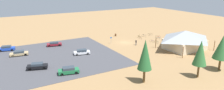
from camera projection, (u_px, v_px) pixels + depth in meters
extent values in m
plane|color=#937047|center=(125.00, 43.00, 67.93)|extent=(160.00, 160.00, 0.00)
cube|color=#424247|center=(53.00, 57.00, 54.42)|extent=(33.02, 30.73, 0.05)
cube|color=beige|center=(184.00, 44.00, 60.69)|extent=(10.28, 7.96, 2.95)
pyramid|color=#93999E|center=(185.00, 35.00, 59.91)|extent=(13.03, 10.71, 2.60)
cylinder|color=brown|center=(186.00, 38.00, 67.99)|extent=(0.20, 0.20, 2.95)
cylinder|color=brown|center=(156.00, 43.00, 61.96)|extent=(0.20, 0.20, 2.95)
cylinder|color=brown|center=(214.00, 46.00, 59.41)|extent=(0.20, 0.20, 2.95)
cylinder|color=brown|center=(183.00, 53.00, 53.38)|extent=(0.20, 0.20, 2.95)
cylinder|color=brown|center=(116.00, 35.00, 76.34)|extent=(0.60, 0.60, 0.90)
cylinder|color=#99999E|center=(111.00, 40.00, 66.60)|extent=(0.08, 0.08, 2.20)
cube|color=#1959B2|center=(111.00, 38.00, 66.38)|extent=(0.56, 0.04, 0.40)
cylinder|color=brown|center=(198.00, 71.00, 42.39)|extent=(0.39, 0.39, 2.68)
cone|color=#2D6633|center=(200.00, 53.00, 41.31)|extent=(2.74, 2.74, 5.08)
cylinder|color=brown|center=(144.00, 76.00, 40.14)|extent=(0.45, 0.45, 2.75)
cone|color=#235B2D|center=(145.00, 55.00, 38.95)|extent=(2.74, 2.74, 5.76)
cylinder|color=brown|center=(220.00, 64.00, 45.88)|extent=(0.45, 0.45, 2.71)
cone|color=#2D6633|center=(222.00, 47.00, 44.78)|extent=(3.56, 3.56, 5.21)
torus|color=black|center=(143.00, 36.00, 75.76)|extent=(0.33, 0.69, 0.73)
torus|color=black|center=(145.00, 36.00, 75.17)|extent=(0.33, 0.69, 0.73)
cylinder|color=#B7B7BC|center=(144.00, 35.00, 75.43)|extent=(0.41, 0.88, 0.04)
cylinder|color=#B7B7BC|center=(144.00, 35.00, 75.51)|extent=(0.04, 0.04, 0.43)
cube|color=black|center=(144.00, 34.00, 75.45)|extent=(0.15, 0.22, 0.05)
cylinder|color=#B7B7BC|center=(145.00, 35.00, 75.16)|extent=(0.04, 0.04, 0.47)
cylinder|color=black|center=(145.00, 35.00, 75.10)|extent=(0.45, 0.22, 0.03)
torus|color=black|center=(151.00, 34.00, 77.42)|extent=(0.71, 0.33, 0.75)
torus|color=black|center=(149.00, 34.00, 77.30)|extent=(0.71, 0.33, 0.75)
cylinder|color=black|center=(150.00, 34.00, 77.33)|extent=(0.86, 0.39, 0.04)
cylinder|color=black|center=(151.00, 34.00, 77.32)|extent=(0.04, 0.04, 0.48)
cube|color=black|center=(151.00, 33.00, 77.25)|extent=(0.22, 0.15, 0.05)
cylinder|color=black|center=(149.00, 34.00, 77.25)|extent=(0.04, 0.04, 0.44)
cylinder|color=black|center=(149.00, 33.00, 77.19)|extent=(0.22, 0.46, 0.03)
torus|color=black|center=(141.00, 38.00, 72.12)|extent=(0.21, 0.67, 0.68)
torus|color=black|center=(140.00, 38.00, 73.05)|extent=(0.21, 0.67, 0.68)
cylinder|color=orange|center=(141.00, 38.00, 72.55)|extent=(0.27, 0.90, 0.04)
cylinder|color=orange|center=(141.00, 37.00, 72.36)|extent=(0.04, 0.04, 0.44)
cube|color=black|center=(141.00, 37.00, 72.30)|extent=(0.13, 0.21, 0.05)
cylinder|color=orange|center=(140.00, 37.00, 72.90)|extent=(0.04, 0.04, 0.41)
cylinder|color=black|center=(140.00, 36.00, 72.85)|extent=(0.47, 0.15, 0.03)
torus|color=black|center=(155.00, 42.00, 67.69)|extent=(0.17, 0.70, 0.71)
torus|color=black|center=(158.00, 42.00, 66.97)|extent=(0.17, 0.70, 0.71)
cylinder|color=#1E7F38|center=(157.00, 42.00, 67.30)|extent=(0.20, 0.89, 0.04)
cylinder|color=#1E7F38|center=(156.00, 41.00, 67.40)|extent=(0.04, 0.04, 0.45)
cube|color=black|center=(156.00, 41.00, 67.34)|extent=(0.11, 0.21, 0.05)
cylinder|color=#1E7F38|center=(158.00, 41.00, 66.97)|extent=(0.04, 0.04, 0.51)
cylinder|color=black|center=(158.00, 41.00, 66.90)|extent=(0.48, 0.12, 0.03)
torus|color=black|center=(156.00, 37.00, 74.18)|extent=(0.44, 0.65, 0.75)
torus|color=black|center=(159.00, 37.00, 73.72)|extent=(0.44, 0.65, 0.75)
cylinder|color=red|center=(158.00, 36.00, 73.92)|extent=(0.56, 0.83, 0.04)
cylinder|color=red|center=(157.00, 36.00, 73.98)|extent=(0.04, 0.04, 0.39)
cube|color=black|center=(157.00, 36.00, 73.93)|extent=(0.18, 0.21, 0.05)
cylinder|color=red|center=(159.00, 36.00, 73.69)|extent=(0.04, 0.04, 0.53)
cylinder|color=black|center=(159.00, 35.00, 73.62)|extent=(0.42, 0.29, 0.03)
torus|color=black|center=(151.00, 41.00, 68.71)|extent=(0.25, 0.68, 0.70)
torus|color=black|center=(153.00, 41.00, 68.06)|extent=(0.25, 0.68, 0.70)
cylinder|color=#722D9E|center=(152.00, 41.00, 68.36)|extent=(0.31, 0.89, 0.04)
cylinder|color=#722D9E|center=(152.00, 40.00, 68.45)|extent=(0.04, 0.04, 0.41)
cube|color=black|center=(152.00, 40.00, 68.39)|extent=(0.14, 0.21, 0.05)
cylinder|color=#722D9E|center=(153.00, 41.00, 68.07)|extent=(0.04, 0.04, 0.43)
cylinder|color=black|center=(153.00, 40.00, 68.01)|extent=(0.47, 0.18, 0.03)
torus|color=black|center=(166.00, 40.00, 69.74)|extent=(0.65, 0.16, 0.65)
torus|color=black|center=(164.00, 41.00, 69.09)|extent=(0.65, 0.16, 0.65)
cylinder|color=#2347B7|center=(165.00, 40.00, 69.38)|extent=(0.97, 0.21, 0.04)
cylinder|color=#2347B7|center=(165.00, 40.00, 69.48)|extent=(0.04, 0.04, 0.41)
cube|color=black|center=(165.00, 39.00, 69.42)|extent=(0.21, 0.11, 0.05)
cylinder|color=#2347B7|center=(164.00, 40.00, 69.09)|extent=(0.04, 0.04, 0.45)
cylinder|color=black|center=(164.00, 39.00, 69.03)|extent=(0.12, 0.48, 0.03)
torus|color=black|center=(157.00, 38.00, 72.24)|extent=(0.67, 0.21, 0.68)
torus|color=black|center=(160.00, 38.00, 72.51)|extent=(0.67, 0.21, 0.68)
cylinder|color=silver|center=(158.00, 38.00, 72.35)|extent=(0.93, 0.27, 0.04)
cylinder|color=silver|center=(158.00, 37.00, 72.27)|extent=(0.04, 0.04, 0.39)
cube|color=black|center=(158.00, 37.00, 72.22)|extent=(0.21, 0.13, 0.05)
cylinder|color=silver|center=(159.00, 37.00, 72.42)|extent=(0.04, 0.04, 0.48)
cylinder|color=black|center=(160.00, 37.00, 72.35)|extent=(0.15, 0.47, 0.03)
torus|color=black|center=(138.00, 37.00, 74.32)|extent=(0.56, 0.39, 0.64)
torus|color=black|center=(139.00, 36.00, 75.16)|extent=(0.56, 0.39, 0.64)
cylinder|color=yellow|center=(139.00, 36.00, 74.71)|extent=(0.77, 0.52, 0.04)
cylinder|color=yellow|center=(139.00, 36.00, 74.54)|extent=(0.04, 0.04, 0.38)
cube|color=black|center=(139.00, 35.00, 74.48)|extent=(0.21, 0.18, 0.05)
cylinder|color=yellow|center=(139.00, 35.00, 75.01)|extent=(0.04, 0.04, 0.46)
cylinder|color=black|center=(139.00, 35.00, 74.95)|extent=(0.29, 0.42, 0.03)
cube|color=white|center=(82.00, 52.00, 56.37)|extent=(4.55, 2.70, 0.58)
cube|color=#2D3842|center=(82.00, 50.00, 56.22)|extent=(2.68, 2.07, 0.55)
cylinder|color=black|center=(77.00, 55.00, 55.31)|extent=(0.67, 0.36, 0.64)
cylinder|color=black|center=(76.00, 53.00, 56.75)|extent=(0.67, 0.36, 0.64)
cylinder|color=black|center=(88.00, 54.00, 56.11)|extent=(0.67, 0.36, 0.64)
cylinder|color=black|center=(87.00, 52.00, 57.54)|extent=(0.67, 0.36, 0.64)
cube|color=black|center=(37.00, 67.00, 46.60)|extent=(4.71, 3.05, 0.68)
cube|color=#2D3842|center=(37.00, 64.00, 46.44)|extent=(2.81, 2.25, 0.49)
cylinder|color=black|center=(30.00, 69.00, 45.63)|extent=(0.68, 0.41, 0.64)
cylinder|color=black|center=(31.00, 67.00, 47.11)|extent=(0.68, 0.41, 0.64)
cylinder|color=black|center=(44.00, 68.00, 46.23)|extent=(0.68, 0.41, 0.64)
cylinder|color=black|center=(45.00, 66.00, 47.71)|extent=(0.68, 0.41, 0.64)
cube|color=#1E42B2|center=(7.00, 49.00, 59.45)|extent=(4.66, 2.72, 0.69)
cube|color=#2D3842|center=(6.00, 47.00, 59.28)|extent=(2.74, 2.09, 0.50)
cylinder|color=black|center=(0.00, 51.00, 58.36)|extent=(0.67, 0.35, 0.64)
cylinder|color=black|center=(1.00, 49.00, 59.82)|extent=(0.67, 0.35, 0.64)
cylinder|color=black|center=(12.00, 50.00, 59.21)|extent=(0.67, 0.35, 0.64)
cylinder|color=black|center=(13.00, 48.00, 60.67)|extent=(0.67, 0.35, 0.64)
cube|color=#1E6B3D|center=(69.00, 71.00, 44.20)|extent=(4.61, 2.76, 0.70)
cube|color=#2D3842|center=(69.00, 68.00, 44.03)|extent=(2.71, 2.13, 0.52)
cylinder|color=black|center=(62.00, 74.00, 43.10)|extent=(0.67, 0.35, 0.64)
cylinder|color=black|center=(61.00, 71.00, 44.61)|extent=(0.67, 0.35, 0.64)
cylinder|color=black|center=(76.00, 73.00, 43.93)|extent=(0.67, 0.35, 0.64)
cylinder|color=black|center=(75.00, 70.00, 45.44)|extent=(0.67, 0.35, 0.64)
cube|color=maroon|center=(54.00, 44.00, 63.96)|extent=(4.61, 2.62, 0.60)
cube|color=#2D3842|center=(54.00, 43.00, 63.81)|extent=(2.70, 2.01, 0.48)
cylinder|color=black|center=(49.00, 46.00, 62.91)|extent=(0.67, 0.35, 0.64)
cylinder|color=black|center=(49.00, 45.00, 64.29)|extent=(0.67, 0.35, 0.64)
cylinder|color=black|center=(59.00, 45.00, 63.75)|extent=(0.67, 0.35, 0.64)
cylinder|color=black|center=(59.00, 44.00, 65.13)|extent=(0.67, 0.35, 0.64)
cube|color=tan|center=(19.00, 54.00, 55.40)|extent=(4.75, 2.49, 0.56)
cube|color=#2D3842|center=(19.00, 52.00, 55.25)|extent=(2.74, 1.98, 0.52)
cylinder|color=black|center=(13.00, 56.00, 54.18)|extent=(0.66, 0.31, 0.64)
cylinder|color=black|center=(13.00, 54.00, 55.64)|extent=(0.66, 0.31, 0.64)
cylinder|color=black|center=(25.00, 55.00, 55.27)|extent=(0.66, 0.31, 0.64)
cylinder|color=black|center=(25.00, 53.00, 56.73)|extent=(0.66, 0.31, 0.64)
cube|color=#2D3347|center=(136.00, 44.00, 65.04)|extent=(0.38, 0.40, 0.84)
cylinder|color=black|center=(136.00, 41.00, 64.82)|extent=(0.36, 0.36, 0.69)
sphere|color=tan|center=(136.00, 40.00, 64.69)|extent=(0.24, 0.24, 0.24)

